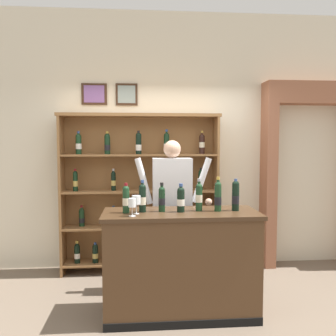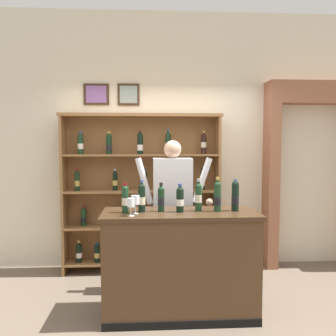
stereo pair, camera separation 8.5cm
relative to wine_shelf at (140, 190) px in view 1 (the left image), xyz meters
name	(u,v)px [view 1 (the left image)]	position (x,y,z in m)	size (l,w,h in m)	color
ground_plane	(174,315)	(0.33, -1.26, -1.10)	(14.00, 14.00, 0.02)	#6B5B4C
back_wall	(163,141)	(0.33, 0.28, 0.65)	(12.00, 0.19, 3.49)	beige
wine_shelf	(140,190)	(0.00, 0.00, 0.00)	(2.09, 0.34, 2.09)	olive
archway_doorway	(308,162)	(2.39, 0.15, 0.35)	(1.38, 0.45, 2.54)	#935B42
tasting_counter	(181,263)	(0.40, -1.26, -0.57)	(1.53, 0.60, 1.04)	#4C331E
shopkeeper	(172,198)	(0.36, -0.69, -0.01)	(0.90, 0.22, 1.74)	#2D3347
tasting_bottle_brunello	(126,199)	(-0.14, -1.28, 0.09)	(0.07, 0.07, 0.29)	#19381E
tasting_bottle_super_tuscan	(142,197)	(0.02, -1.25, 0.09)	(0.07, 0.07, 0.31)	black
tasting_bottle_bianco	(162,198)	(0.21, -1.24, 0.08)	(0.07, 0.07, 0.29)	black
tasting_bottle_chianti	(181,199)	(0.39, -1.28, 0.08)	(0.08, 0.08, 0.28)	black
tasting_bottle_riserva	(199,196)	(0.58, -1.24, 0.10)	(0.07, 0.07, 0.32)	#19381E
tasting_bottle_rosso	(218,196)	(0.77, -1.26, 0.10)	(0.07, 0.07, 0.34)	#19381E
tasting_bottle_vin_santo	(236,195)	(0.95, -1.25, 0.10)	(0.07, 0.07, 0.32)	black
wine_glass_right	(132,204)	(-0.08, -1.44, 0.07)	(0.07, 0.07, 0.17)	silver
wine_glass_spare	(136,201)	(-0.04, -1.34, 0.08)	(0.08, 0.08, 0.18)	silver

